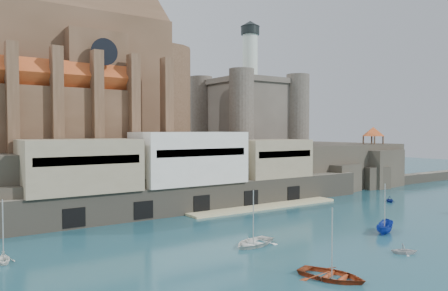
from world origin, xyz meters
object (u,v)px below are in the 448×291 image
church (71,82)px  castle_keep (249,109)px  boat_2 (384,233)px  boat_1 (404,254)px  pavilion (373,133)px  boat_0 (332,279)px

church → castle_keep: church is taller
church → boat_2: bearing=-60.3°
boat_1 → boat_2: bearing=-5.5°
pavilion → boat_1: size_ratio=2.32×
boat_2 → boat_0: bearing=88.6°
pavilion → boat_2: size_ratio=1.36×
boat_2 → pavilion: bearing=-76.0°
castle_keep → pavilion: bearing=-30.2°
pavilion → boat_1: pavilion is taller
castle_keep → boat_1: size_ratio=10.62×
pavilion → boat_0: (-58.46, -39.29, -12.73)m
castle_keep → boat_0: (-32.54, -54.36, -18.31)m
boat_2 → boat_1: bearing=112.7°
pavilion → boat_0: 71.58m
church → boat_2: 58.46m
castle_keep → boat_1: 59.87m
church → pavilion: 68.65m
pavilion → boat_0: bearing=-146.1°
castle_keep → boat_0: 65.95m
church → boat_1: church is taller
pavilion → boat_0: pavilion is taller
castle_keep → church: bearing=178.9°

